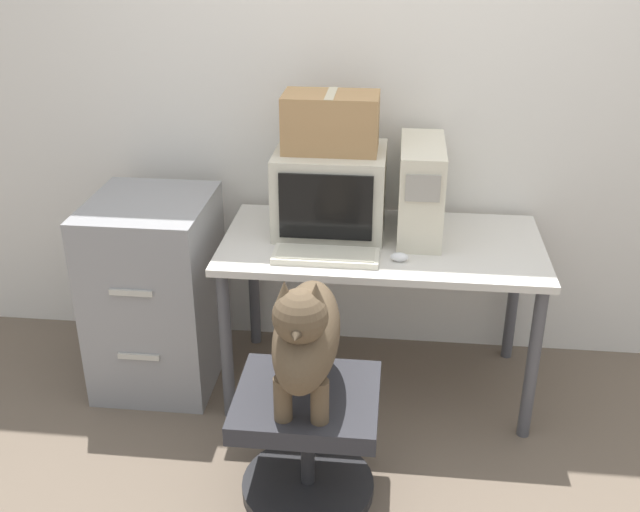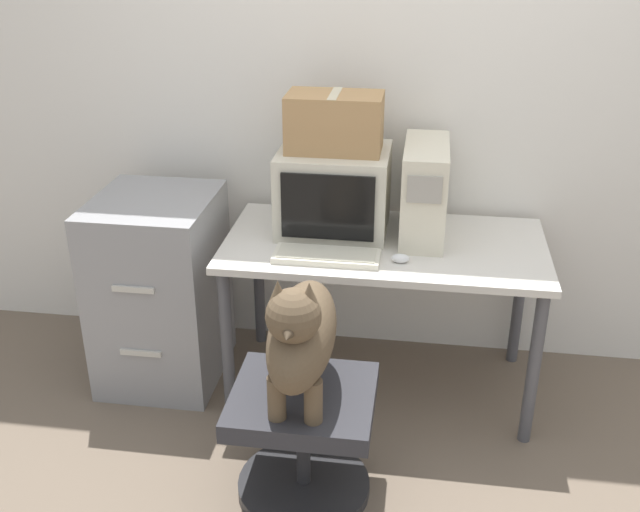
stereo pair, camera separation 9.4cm
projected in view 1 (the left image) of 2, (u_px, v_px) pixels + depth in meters
The scene contains 11 objects.
ground_plane at pixel (373, 431), 3.06m from camera, with size 12.00×12.00×0.00m, color #6B5B4C.
wall_back at pixel (390, 74), 3.18m from camera, with size 8.00×0.05×2.60m.
desk at pixel (381, 260), 3.10m from camera, with size 1.31×0.69×0.70m.
crt_monitor at pixel (330, 190), 3.11m from camera, with size 0.45×0.39×0.35m.
pc_tower at pixel (421, 189), 3.06m from camera, with size 0.18×0.45×0.39m.
keyboard at pixel (326, 256), 2.91m from camera, with size 0.41×0.16×0.03m.
computer_mouse at pixel (399, 257), 2.89m from camera, with size 0.07×0.04×0.04m.
office_chair at pixel (308, 434), 2.65m from camera, with size 0.49×0.48×0.43m.
dog at pixel (306, 334), 2.44m from camera, with size 0.22×0.57×0.50m.
filing_cabinet at pixel (156, 292), 3.25m from camera, with size 0.50×0.57×0.85m.
cardboard_box at pixel (331, 122), 2.99m from camera, with size 0.38×0.22×0.23m.
Camera 1 is at (0.05, -2.47, 1.96)m, focal length 42.00 mm.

